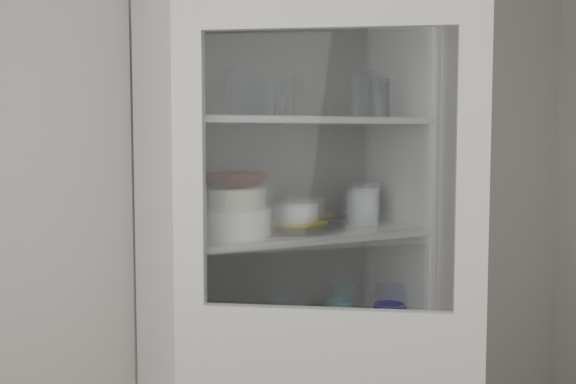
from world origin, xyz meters
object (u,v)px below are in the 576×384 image
goblet_3 (374,95)px  white_ramekin (296,212)px  plate_stack_back (231,214)px  mug_blue (389,316)px  teal_jar (272,326)px  glass_platter (296,227)px  mug_teal (338,313)px  yellow_trivet (296,223)px  pantry_cabinet (280,315)px  goblet_0 (180,89)px  mug_white (326,335)px  plate_stack_front (234,223)px  goblet_1 (246,93)px  goblet_2 (294,95)px  white_canister (195,332)px  cream_bowl (233,198)px  measuring_cups (261,344)px  grey_bowl_stack (363,206)px  terracotta_bowl (233,180)px

goblet_3 → white_ramekin: 0.57m
goblet_3 → plate_stack_back: 0.73m
mug_blue → teal_jar: teal_jar is taller
glass_platter → mug_teal: size_ratio=3.18×
yellow_trivet → white_ramekin: 0.04m
pantry_cabinet → mug_blue: (0.41, -0.11, -0.03)m
goblet_0 → yellow_trivet: goblet_0 is taller
glass_platter → mug_white: (0.04, -0.14, -0.37)m
pantry_cabinet → plate_stack_front: (-0.24, -0.13, 0.37)m
pantry_cabinet → goblet_1: bearing=152.7°
mug_white → goblet_2: bearing=79.2°
glass_platter → white_canister: (-0.38, 0.02, -0.34)m
pantry_cabinet → white_ramekin: size_ratio=13.28×
glass_platter → pantry_cabinet: bearing=115.5°
goblet_1 → cream_bowl: (-0.13, -0.19, -0.36)m
goblet_0 → measuring_cups: 0.92m
mug_white → measuring_cups: mug_white is taller
white_canister → measuring_cups: bearing=-19.0°
goblet_0 → goblet_2: 0.45m
goblet_3 → teal_jar: goblet_3 is taller
white_ramekin → measuring_cups: 0.48m
glass_platter → mug_blue: bearing=-7.3°
plate_stack_back → white_canister: plate_stack_back is taller
goblet_0 → white_canister: 0.83m
grey_bowl_stack → white_canister: 0.79m
terracotta_bowl → goblet_2: bearing=28.3°
mug_teal → measuring_cups: 0.41m
yellow_trivet → white_canister: (-0.38, 0.02, -0.35)m
goblet_1 → terracotta_bowl: goblet_1 is taller
yellow_trivet → white_canister: bearing=177.2°
grey_bowl_stack → mug_teal: (-0.08, 0.04, -0.42)m
plate_stack_front → mug_white: plate_stack_front is taller
glass_platter → mug_blue: (0.38, -0.05, -0.36)m
measuring_cups → teal_jar: bearing=40.5°
goblet_2 → glass_platter: size_ratio=0.48×
mug_blue → measuring_cups: size_ratio=1.19×
goblet_3 → white_canister: goblet_3 is taller
measuring_cups → pantry_cabinet: bearing=41.7°
pantry_cabinet → goblet_3: 0.91m
terracotta_bowl → glass_platter: size_ratio=0.58×
cream_bowl → mug_white: size_ratio=2.31×
plate_stack_back → grey_bowl_stack: (0.51, -0.08, 0.01)m
measuring_cups → goblet_0: bearing=147.4°
pantry_cabinet → plate_stack_front: size_ratio=8.46×
grey_bowl_stack → goblet_2: bearing=163.6°
goblet_3 → mug_teal: 0.86m
pantry_cabinet → white_ramekin: pantry_cabinet is taller
mug_blue → terracotta_bowl: bearing=-175.1°
plate_stack_back → teal_jar: bearing=-39.1°
teal_jar → mug_blue: bearing=-7.1°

